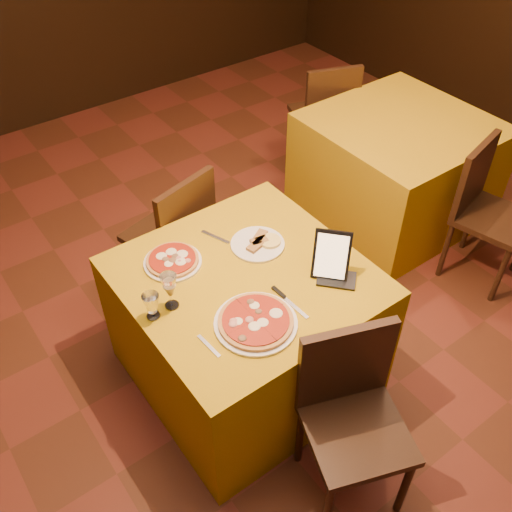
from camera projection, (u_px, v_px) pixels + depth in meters
floor at (296, 363)px, 3.25m from camera, size 6.00×7.00×0.01m
main_table at (246, 327)px, 2.96m from camera, size 1.10×1.10×0.75m
side_table at (395, 169)px, 4.03m from camera, size 1.10×1.10×0.75m
chair_main_near at (357, 432)px, 2.42m from camera, size 0.55×0.55×0.91m
chair_main_far at (167, 234)px, 3.38m from camera, size 0.49×0.49×0.91m
chair_side_near at (494, 218)px, 3.49m from camera, size 0.51×0.51×0.91m
chair_side_far at (321, 114)px, 4.45m from camera, size 0.52×0.52×0.91m
pizza_near at (256, 322)px, 2.47m from camera, size 0.37×0.37×0.03m
pizza_far at (173, 261)px, 2.76m from camera, size 0.28×0.28×0.03m
cutlet_dish at (258, 243)px, 2.85m from camera, size 0.27×0.27×0.03m
wine_glass at (170, 291)px, 2.50m from camera, size 0.09×0.09×0.19m
water_glass at (152, 306)px, 2.47m from camera, size 0.07×0.07×0.13m
tablet at (332, 255)px, 2.63m from camera, size 0.19×0.19×0.23m
knife at (291, 304)px, 2.56m from camera, size 0.03×0.23×0.01m
fork_near at (209, 346)px, 2.39m from camera, size 0.03×0.15×0.01m
fork_far at (215, 237)px, 2.91m from camera, size 0.08×0.17×0.01m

